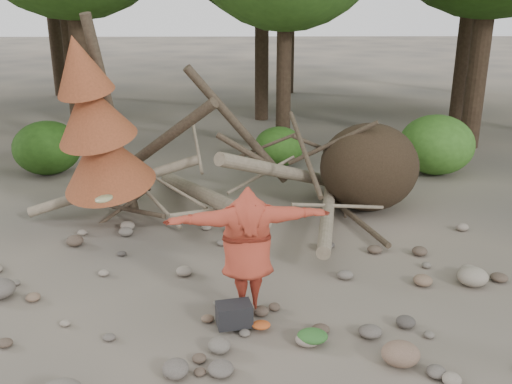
{
  "coord_description": "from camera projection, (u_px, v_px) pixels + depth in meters",
  "views": [
    {
      "loc": [
        -0.18,
        -7.81,
        4.64
      ],
      "look_at": [
        0.02,
        1.5,
        1.4
      ],
      "focal_mm": 40.0,
      "sensor_mm": 36.0,
      "label": 1
    }
  ],
  "objects": [
    {
      "name": "ground",
      "position": [
        257.0,
        308.0,
        8.9
      ],
      "size": [
        120.0,
        120.0,
        0.0
      ],
      "primitive_type": "plane",
      "color": "#514C44",
      "rests_on": "ground"
    },
    {
      "name": "bush_mid",
      "position": [
        279.0,
        147.0,
        16.1
      ],
      "size": [
        1.4,
        1.4,
        1.12
      ],
      "primitive_type": "ellipsoid",
      "color": "#31641C",
      "rests_on": "ground"
    },
    {
      "name": "dead_conifer",
      "position": [
        97.0,
        128.0,
        11.33
      ],
      "size": [
        2.06,
        2.16,
        4.35
      ],
      "color": "#4C3F30",
      "rests_on": "ground"
    },
    {
      "name": "frisbee_thrower",
      "position": [
        247.0,
        249.0,
        8.45
      ],
      "size": [
        3.54,
        1.0,
        1.97
      ],
      "color": "#A63825",
      "rests_on": "ground"
    },
    {
      "name": "deadfall_pile",
      "position": [
        344.0,
        170.0,
        12.63
      ],
      "size": [
        8.55,
        5.24,
        3.3
      ],
      "color": "#332619",
      "rests_on": "ground"
    },
    {
      "name": "cloth_orange",
      "position": [
        261.0,
        328.0,
        8.28
      ],
      "size": [
        0.28,
        0.23,
        0.1
      ],
      "primitive_type": "ellipsoid",
      "color": "#B24B1E",
      "rests_on": "ground"
    },
    {
      "name": "bush_right",
      "position": [
        436.0,
        145.0,
        15.35
      ],
      "size": [
        2.0,
        2.0,
        1.6
      ],
      "primitive_type": "ellipsoid",
      "color": "#3D7624",
      "rests_on": "ground"
    },
    {
      "name": "boulder_front_right",
      "position": [
        401.0,
        354.0,
        7.51
      ],
      "size": [
        0.51,
        0.46,
        0.31
      ],
      "primitive_type": "ellipsoid",
      "color": "#7B5F4D",
      "rests_on": "ground"
    },
    {
      "name": "cloth_green",
      "position": [
        312.0,
        339.0,
        7.96
      ],
      "size": [
        0.43,
        0.36,
        0.16
      ],
      "primitive_type": "ellipsoid",
      "color": "#2C5E25",
      "rests_on": "ground"
    },
    {
      "name": "boulder_mid_right",
      "position": [
        473.0,
        277.0,
        9.56
      ],
      "size": [
        0.52,
        0.46,
        0.31
      ],
      "primitive_type": "ellipsoid",
      "color": "gray",
      "rests_on": "ground"
    },
    {
      "name": "bush_left",
      "position": [
        47.0,
        148.0,
        15.35
      ],
      "size": [
        1.8,
        1.8,
        1.44
      ],
      "primitive_type": "ellipsoid",
      "color": "#254E15",
      "rests_on": "ground"
    },
    {
      "name": "backpack",
      "position": [
        234.0,
        318.0,
        8.32
      ],
      "size": [
        0.56,
        0.43,
        0.34
      ],
      "primitive_type": "cube",
      "rotation": [
        0.0,
        0.0,
        0.21
      ],
      "color": "black",
      "rests_on": "ground"
    }
  ]
}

